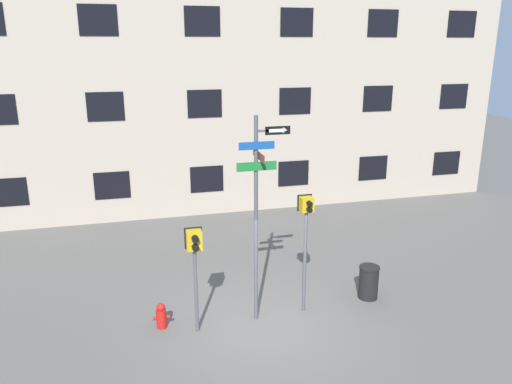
{
  "coord_description": "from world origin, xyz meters",
  "views": [
    {
      "loc": [
        -2.8,
        -9.68,
        6.27
      ],
      "look_at": [
        -0.13,
        0.49,
        3.14
      ],
      "focal_mm": 35.0,
      "sensor_mm": 36.0,
      "label": 1
    }
  ],
  "objects": [
    {
      "name": "pedestrian_signal_right",
      "position": [
        1.09,
        0.54,
        2.24
      ],
      "size": [
        0.35,
        0.4,
        2.93
      ],
      "color": "#4C4C51",
      "rests_on": "ground_plane"
    },
    {
      "name": "building_facade",
      "position": [
        -0.0,
        8.57,
        7.02
      ],
      "size": [
        24.0,
        0.64,
        14.04
      ],
      "color": "tan",
      "rests_on": "ground_plane"
    },
    {
      "name": "fire_hydrant",
      "position": [
        -2.33,
        0.67,
        0.29
      ],
      "size": [
        0.39,
        0.23,
        0.62
      ],
      "color": "red",
      "rests_on": "ground_plane"
    },
    {
      "name": "trash_bin",
      "position": [
        2.91,
        0.75,
        0.44
      ],
      "size": [
        0.52,
        0.52,
        0.87
      ],
      "color": "black",
      "rests_on": "ground_plane"
    },
    {
      "name": "pedestrian_signal_left",
      "position": [
        -1.55,
        0.31,
        1.95
      ],
      "size": [
        0.39,
        0.4,
        2.46
      ],
      "color": "#4C4C51",
      "rests_on": "ground_plane"
    },
    {
      "name": "street_sign_pole",
      "position": [
        -0.08,
        0.48,
        2.88
      ],
      "size": [
        1.2,
        0.9,
        4.83
      ],
      "color": "#4C4C51",
      "rests_on": "ground_plane"
    },
    {
      "name": "ground_plane",
      "position": [
        0.0,
        0.0,
        0.0
      ],
      "size": [
        60.0,
        60.0,
        0.0
      ],
      "primitive_type": "plane",
      "color": "#595651"
    }
  ]
}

